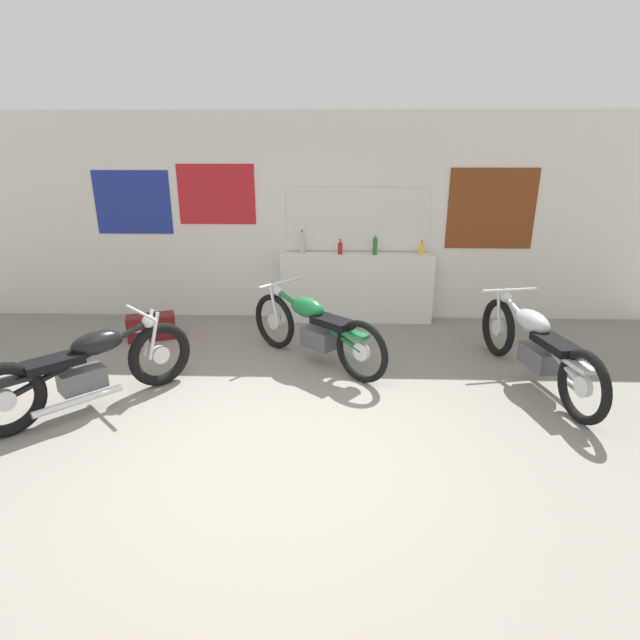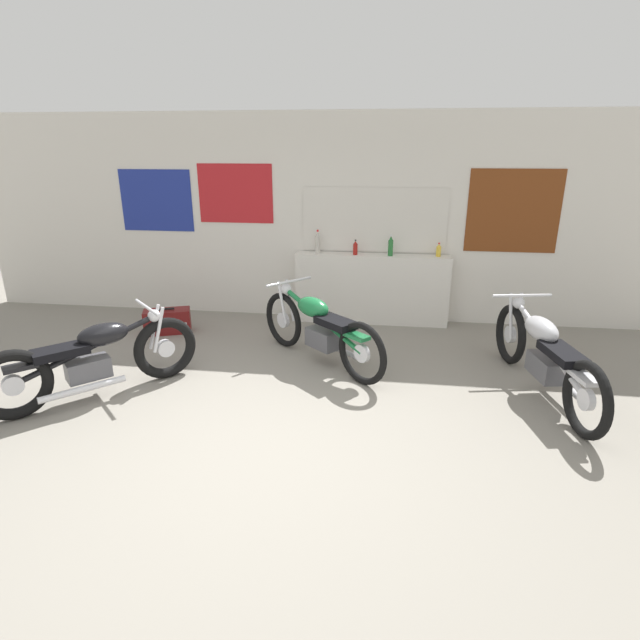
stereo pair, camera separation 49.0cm
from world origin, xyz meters
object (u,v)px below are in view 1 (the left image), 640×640
bottle_leftmost (302,243)px  motorcycle_silver (536,346)px  motorcycle_black (89,369)px  bottle_right_center (422,248)px  bottle_center (375,245)px  hard_case_darkred (151,327)px  bottle_left_center (340,248)px  motorcycle_green (315,328)px

bottle_leftmost → motorcycle_silver: bearing=-38.0°
motorcycle_black → bottle_right_center: bearing=37.2°
bottle_leftmost → bottle_right_center: size_ratio=1.73×
bottle_center → hard_case_darkred: 3.14m
bottle_leftmost → motorcycle_silver: 3.28m
bottle_right_center → hard_case_darkred: size_ratio=0.28×
bottle_left_center → motorcycle_silver: (2.01, -1.92, -0.63)m
hard_case_darkred → motorcycle_silver: bearing=-14.5°
bottle_leftmost → motorcycle_green: 1.69m
bottle_left_center → motorcycle_green: 1.63m
motorcycle_silver → hard_case_darkred: motorcycle_silver is taller
motorcycle_green → hard_case_darkred: (-2.13, 0.70, -0.26)m
bottle_center → motorcycle_silver: bottle_center is taller
bottle_right_center → motorcycle_silver: bearing=-65.4°
bottle_center → hard_case_darkred: size_ratio=0.45×
bottle_left_center → bottle_center: size_ratio=0.71×
motorcycle_black → hard_case_darkred: 1.82m
motorcycle_black → motorcycle_green: bearing=28.2°
motorcycle_black → motorcycle_green: size_ratio=0.99×
bottle_center → motorcycle_silver: (1.54, -1.92, -0.67)m
bottle_left_center → motorcycle_black: bearing=-132.2°
motorcycle_silver → motorcycle_black: motorcycle_silver is taller
bottle_leftmost → hard_case_darkred: (-1.90, -0.83, -0.94)m
bottle_leftmost → bottle_left_center: size_ratio=1.55×
bottle_center → bottle_left_center: bearing=179.1°
motorcycle_green → motorcycle_black: bearing=-151.8°
hard_case_darkred → motorcycle_green: bearing=-18.1°
motorcycle_silver → hard_case_darkred: (-4.43, 1.14, -0.26)m
bottle_center → motorcycle_green: bearing=-117.2°
bottle_leftmost → hard_case_darkred: bottle_leftmost is taller
bottle_leftmost → bottle_center: 1.00m
bottle_center → motorcycle_black: bearing=-137.5°
motorcycle_silver → bottle_leftmost: bearing=142.0°
bottle_left_center → motorcycle_green: (-0.29, -1.48, -0.63)m
bottle_left_center → bottle_right_center: bottle_left_center is taller
bottle_leftmost → motorcycle_black: bottle_leftmost is taller
motorcycle_silver → motorcycle_black: 4.40m
motorcycle_silver → motorcycle_green: (-2.29, 0.44, 0.00)m
bottle_center → hard_case_darkred: (-2.89, -0.77, -0.93)m
bottle_leftmost → bottle_left_center: (0.52, -0.05, -0.05)m
bottle_center → bottle_right_center: size_ratio=1.57×
motorcycle_black → motorcycle_green: (2.06, 1.10, 0.02)m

